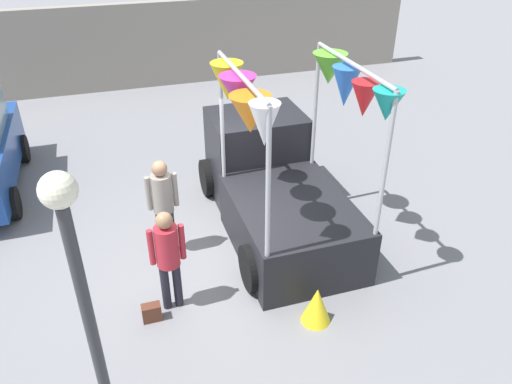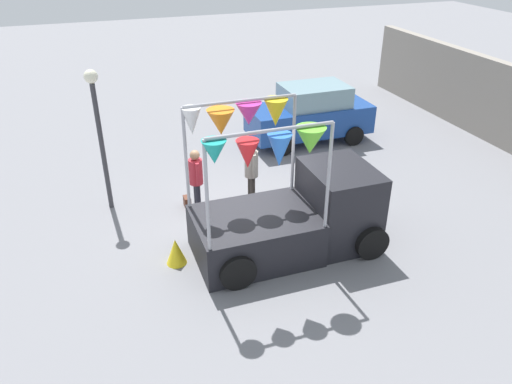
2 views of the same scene
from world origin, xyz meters
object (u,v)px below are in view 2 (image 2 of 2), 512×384
(parked_car, at_px, (310,113))
(handbag, at_px, (187,202))
(person_customer, at_px, (196,176))
(street_lamp, at_px, (98,120))
(vendor_truck, at_px, (297,209))
(folded_kite_bundle_sunflower, at_px, (176,251))
(person_vendor, at_px, (251,168))

(parked_car, relative_size, handbag, 14.29)
(person_customer, bearing_deg, street_lamp, -115.60)
(vendor_truck, bearing_deg, folded_kite_bundle_sunflower, -95.44)
(person_vendor, relative_size, folded_kite_bundle_sunflower, 2.97)
(vendor_truck, distance_m, street_lamp, 5.16)
(vendor_truck, relative_size, folded_kite_bundle_sunflower, 6.77)
(handbag, xyz_separation_m, folded_kite_bundle_sunflower, (2.31, -0.75, 0.16))
(vendor_truck, height_order, street_lamp, street_lamp)
(person_customer, bearing_deg, folded_kite_bundle_sunflower, -25.88)
(vendor_truck, relative_size, handbag, 14.51)
(handbag, distance_m, folded_kite_bundle_sunflower, 2.43)
(folded_kite_bundle_sunflower, bearing_deg, street_lamp, -159.32)
(parked_car, bearing_deg, person_vendor, -42.90)
(vendor_truck, xyz_separation_m, person_vendor, (-2.07, -0.35, 0.13))
(folded_kite_bundle_sunflower, bearing_deg, parked_car, 133.54)
(handbag, bearing_deg, person_customer, 29.74)
(parked_car, xyz_separation_m, person_customer, (3.35, -4.64, 0.08))
(person_customer, distance_m, handbag, 0.98)
(person_customer, distance_m, folded_kite_bundle_sunflower, 2.29)
(vendor_truck, xyz_separation_m, street_lamp, (-3.20, -3.79, 1.41))
(handbag, bearing_deg, vendor_truck, 37.06)
(street_lamp, bearing_deg, folded_kite_bundle_sunflower, 20.68)
(street_lamp, height_order, folded_kite_bundle_sunflower, street_lamp)
(folded_kite_bundle_sunflower, bearing_deg, person_customer, 154.12)
(person_vendor, height_order, folded_kite_bundle_sunflower, person_vendor)
(person_customer, xyz_separation_m, street_lamp, (-0.99, -2.06, 1.34))
(parked_car, relative_size, street_lamp, 1.12)
(person_customer, relative_size, street_lamp, 0.48)
(vendor_truck, relative_size, person_customer, 2.39)
(vendor_truck, bearing_deg, parked_car, 152.46)
(person_customer, xyz_separation_m, folded_kite_bundle_sunflower, (1.96, -0.95, -0.73))
(parked_car, xyz_separation_m, person_vendor, (3.50, -3.25, 0.14))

